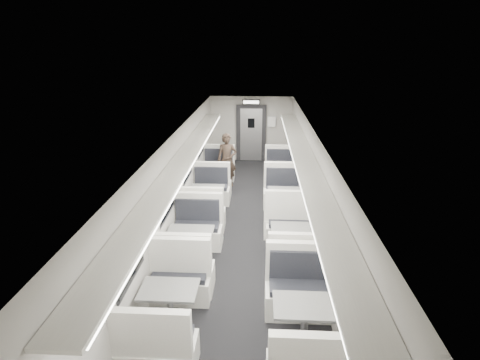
# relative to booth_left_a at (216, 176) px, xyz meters

# --- Properties ---
(room) EXTENTS (3.24, 12.24, 2.64)m
(room) POSITION_rel_booth_left_a_xyz_m (1.00, -3.05, 0.83)
(room) COLOR black
(room) RESTS_ON ground
(booth_left_a) EXTENTS (1.03, 2.09, 1.12)m
(booth_left_a) POSITION_rel_booth_left_a_xyz_m (0.00, 0.00, 0.00)
(booth_left_a) COLOR white
(booth_left_a) RESTS_ON room
(booth_left_b) EXTENTS (1.04, 2.10, 1.12)m
(booth_left_b) POSITION_rel_booth_left_a_xyz_m (0.00, -1.94, 0.00)
(booth_left_b) COLOR white
(booth_left_b) RESTS_ON room
(booth_left_c) EXTENTS (1.07, 2.18, 1.16)m
(booth_left_c) POSITION_rel_booth_left_a_xyz_m (0.00, -4.33, 0.02)
(booth_left_c) COLOR white
(booth_left_c) RESTS_ON room
(booth_left_d) EXTENTS (1.04, 2.11, 1.13)m
(booth_left_d) POSITION_rel_booth_left_a_xyz_m (0.00, -6.11, 0.01)
(booth_left_d) COLOR white
(booth_left_d) RESTS_ON room
(booth_right_a) EXTENTS (0.99, 2.01, 1.07)m
(booth_right_a) POSITION_rel_booth_left_a_xyz_m (2.00, 0.22, -0.01)
(booth_right_a) COLOR white
(booth_right_a) RESTS_ON room
(booth_right_b) EXTENTS (1.10, 2.22, 1.19)m
(booth_right_b) POSITION_rel_booth_left_a_xyz_m (2.00, -2.15, 0.02)
(booth_right_b) COLOR white
(booth_right_b) RESTS_ON room
(booth_right_c) EXTENTS (1.01, 2.04, 1.09)m
(booth_right_c) POSITION_rel_booth_left_a_xyz_m (2.00, -3.99, -0.01)
(booth_right_c) COLOR white
(booth_right_c) RESTS_ON room
(booth_right_d) EXTENTS (1.09, 2.21, 1.18)m
(booth_right_d) POSITION_rel_booth_left_a_xyz_m (2.00, -6.42, 0.02)
(booth_right_d) COLOR white
(booth_right_d) RESTS_ON room
(passenger) EXTENTS (0.61, 0.41, 1.65)m
(passenger) POSITION_rel_booth_left_a_xyz_m (0.33, 0.19, 0.45)
(passenger) COLOR black
(passenger) RESTS_ON room
(window_a) EXTENTS (0.02, 1.18, 0.84)m
(window_a) POSITION_rel_booth_left_a_xyz_m (-0.49, 0.35, 0.98)
(window_a) COLOR black
(window_a) RESTS_ON room
(window_b) EXTENTS (0.02, 1.18, 0.84)m
(window_b) POSITION_rel_booth_left_a_xyz_m (-0.49, -1.85, 0.98)
(window_b) COLOR black
(window_b) RESTS_ON room
(window_c) EXTENTS (0.02, 1.18, 0.84)m
(window_c) POSITION_rel_booth_left_a_xyz_m (-0.49, -4.05, 0.98)
(window_c) COLOR black
(window_c) RESTS_ON room
(window_d) EXTENTS (0.02, 1.18, 0.84)m
(window_d) POSITION_rel_booth_left_a_xyz_m (-0.49, -6.25, 0.98)
(window_d) COLOR black
(window_d) RESTS_ON room
(luggage_rack_left) EXTENTS (0.46, 10.40, 0.09)m
(luggage_rack_left) POSITION_rel_booth_left_a_xyz_m (-0.24, -3.35, 1.54)
(luggage_rack_left) COLOR white
(luggage_rack_left) RESTS_ON room
(luggage_rack_right) EXTENTS (0.46, 10.40, 0.09)m
(luggage_rack_right) POSITION_rel_booth_left_a_xyz_m (2.24, -3.35, 1.54)
(luggage_rack_right) COLOR white
(luggage_rack_right) RESTS_ON room
(vestibule_door) EXTENTS (1.10, 0.13, 2.10)m
(vestibule_door) POSITION_rel_booth_left_a_xyz_m (1.00, 2.88, 0.67)
(vestibule_door) COLOR black
(vestibule_door) RESTS_ON room
(exit_sign) EXTENTS (0.62, 0.12, 0.16)m
(exit_sign) POSITION_rel_booth_left_a_xyz_m (1.00, 2.39, 1.91)
(exit_sign) COLOR black
(exit_sign) RESTS_ON room
(wall_notice) EXTENTS (0.32, 0.02, 0.40)m
(wall_notice) POSITION_rel_booth_left_a_xyz_m (1.75, 2.87, 1.13)
(wall_notice) COLOR white
(wall_notice) RESTS_ON room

